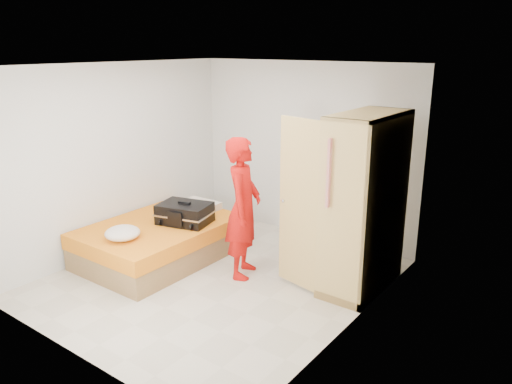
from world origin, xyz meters
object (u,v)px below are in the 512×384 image
Objects in this scene: round_cushion at (122,233)px; wardrobe at (359,208)px; bed at (159,241)px; person at (243,208)px; suitcase at (185,213)px.

wardrobe is at bearing 31.40° from round_cushion.
round_cushion is (0.06, -0.64, 0.33)m from bed.
wardrobe is 2.89m from round_cushion.
person is 2.24× the size of suitcase.
suitcase is (-2.25, -0.60, -0.37)m from wardrobe.
round_cushion is (-2.44, -1.49, -0.42)m from wardrobe.
wardrobe is at bearing 18.86° from bed.
round_cushion is (-1.16, -0.95, -0.30)m from person.
bed is 1.14× the size of person.
person reaches higher than suitcase.
bed is 2.55× the size of suitcase.
bed is at bearing 80.14° from person.
wardrobe reaches higher than round_cushion.
suitcase is 0.91m from round_cushion.
person is (-1.29, -0.54, -0.11)m from wardrobe.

